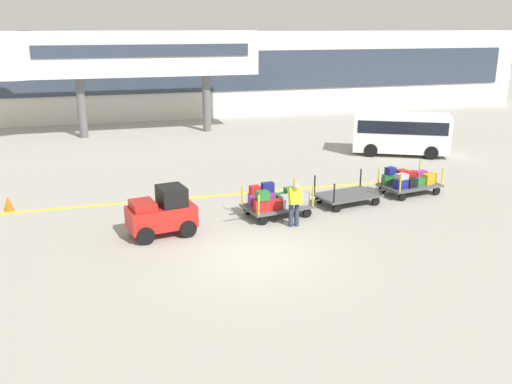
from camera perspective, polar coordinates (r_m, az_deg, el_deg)
ground_plane at (r=16.30m, az=-0.02°, el=-6.57°), size 120.00×120.00×0.00m
apron_lead_line at (r=21.75m, az=-7.14°, el=-0.62°), size 16.76×0.35×0.01m
terminal_building at (r=40.70m, az=-10.57°, el=11.68°), size 58.74×2.51×6.03m
jet_bridge at (r=34.42m, az=-14.39°, el=13.52°), size 15.77×3.00×6.15m
baggage_tug at (r=17.84m, az=-9.62°, el=-2.13°), size 2.26×1.54×1.58m
baggage_cart_lead at (r=19.39m, az=2.10°, el=-0.95°), size 3.08×1.78×1.17m
baggage_cart_middle at (r=21.03m, az=9.38°, el=-0.35°), size 3.08×1.78×1.10m
baggage_cart_tail at (r=22.80m, az=15.42°, el=1.10°), size 3.08×1.78×1.10m
baggage_handler at (r=18.31m, az=4.01°, el=-1.05°), size 0.41×0.45×1.56m
shuttle_van at (r=29.69m, az=14.71°, el=6.11°), size 5.13×3.90×2.10m
safety_cone_near at (r=21.97m, az=-24.13°, el=-1.08°), size 0.36×0.36×0.55m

